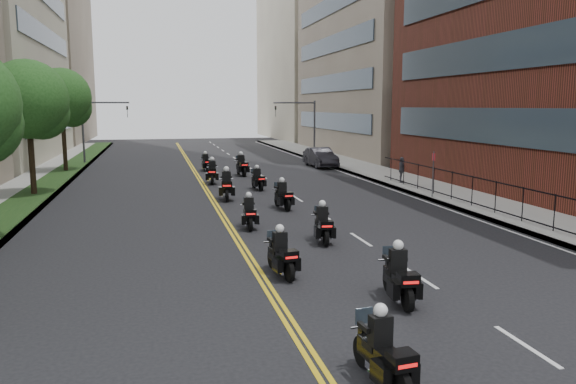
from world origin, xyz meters
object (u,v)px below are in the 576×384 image
motorcycle_4 (249,214)px  motorcycle_9 (242,166)px  parked_sedan (320,157)px  motorcycle_8 (212,173)px  motorcycle_10 (206,163)px  motorcycle_7 (258,180)px  motorcycle_5 (283,197)px  motorcycle_3 (323,226)px  pedestrian_c (402,170)px  motorcycle_6 (227,187)px  motorcycle_1 (399,278)px  motorcycle_0 (383,354)px  motorcycle_2 (281,256)px

motorcycle_4 → motorcycle_9: size_ratio=0.85×
motorcycle_9 → parked_sedan: size_ratio=0.49×
motorcycle_8 → motorcycle_10: 7.43m
parked_sedan → motorcycle_8: bearing=-142.4°
motorcycle_8 → motorcycle_7: bearing=-47.8°
motorcycle_5 → motorcycle_9: (0.04, 13.91, 0.08)m
motorcycle_3 → pedestrian_c: bearing=62.0°
motorcycle_10 → motorcycle_6: bearing=-95.3°
motorcycle_4 → motorcycle_6: 7.44m
motorcycle_7 → motorcycle_10: (-2.20, 10.86, 0.02)m
pedestrian_c → motorcycle_6: bearing=127.2°
motorcycle_5 → motorcycle_9: 13.91m
motorcycle_4 → motorcycle_7: (2.30, 10.69, 0.00)m
motorcycle_1 → motorcycle_7: motorcycle_1 is taller
motorcycle_3 → motorcycle_4: bearing=133.2°
motorcycle_0 → motorcycle_10: bearing=84.2°
motorcycle_0 → motorcycle_1: bearing=56.1°
motorcycle_5 → motorcycle_8: size_ratio=0.90×
motorcycle_0 → motorcycle_4: (-0.17, 13.94, -0.01)m
motorcycle_1 → motorcycle_4: motorcycle_1 is taller
motorcycle_3 → motorcycle_4: motorcycle_3 is taller
motorcycle_3 → parked_sedan: (7.49, 25.38, 0.18)m
motorcycle_8 → parked_sedan: bearing=46.4°
parked_sedan → pedestrian_c: size_ratio=2.97×
parked_sedan → pedestrian_c: pedestrian_c is taller
motorcycle_9 → motorcycle_4: bearing=-102.9°
motorcycle_1 → motorcycle_9: motorcycle_9 is taller
motorcycle_9 → motorcycle_1: bearing=-95.4°
motorcycle_10 → motorcycle_8: bearing=-96.6°
motorcycle_2 → motorcycle_7: motorcycle_2 is taller
motorcycle_10 → parked_sedan: size_ratio=0.43×
motorcycle_8 → pedestrian_c: pedestrian_c is taller
motorcycle_10 → pedestrian_c: bearing=-47.5°
motorcycle_0 → motorcycle_5: size_ratio=0.97×
motorcycle_4 → motorcycle_0: bearing=-84.7°
motorcycle_6 → parked_sedan: (9.81, 14.83, 0.09)m
motorcycle_5 → pedestrian_c: 11.66m
motorcycle_5 → motorcycle_8: 10.47m
motorcycle_3 → motorcycle_5: bearing=96.2°
motorcycle_4 → motorcycle_9: (2.40, 17.87, 0.10)m
motorcycle_0 → motorcycle_8: motorcycle_8 is taller
motorcycle_5 → parked_sedan: parked_sedan is taller
motorcycle_3 → motorcycle_8: size_ratio=0.90×
motorcycle_1 → motorcycle_6: bearing=103.6°
motorcycle_1 → motorcycle_7: 20.58m
pedestrian_c → motorcycle_3: bearing=167.2°
motorcycle_3 → motorcycle_6: bearing=109.0°
motorcycle_5 → motorcycle_10: size_ratio=1.01×
motorcycle_6 → motorcycle_7: motorcycle_6 is taller
motorcycle_4 → motorcycle_10: size_ratio=0.97×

